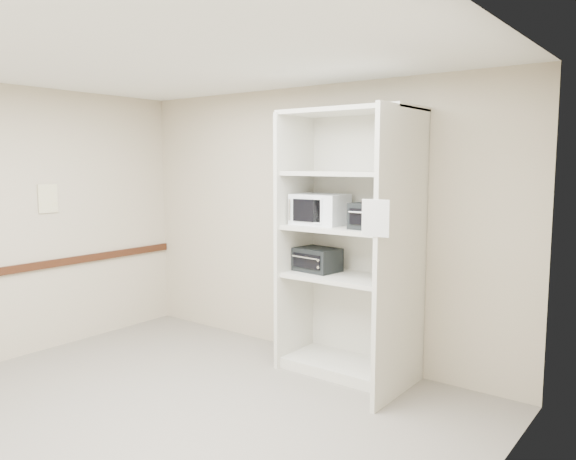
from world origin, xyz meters
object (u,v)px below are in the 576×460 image
Objects in this scene: toaster_oven_upper at (376,216)px; toaster_oven_lower at (317,260)px; microwave at (320,209)px; shelving_unit at (353,253)px.

toaster_oven_lower is (-0.65, 0.06, -0.45)m from toaster_oven_upper.
toaster_oven_lower is at bearing 165.15° from microwave.
microwave is at bearing 178.24° from toaster_oven_upper.
shelving_unit is 0.41m from toaster_oven_lower.
shelving_unit is 6.08× the size of toaster_oven_upper.
microwave is (-0.37, 0.01, 0.38)m from shelving_unit.
toaster_oven_upper is at bearing 1.09° from toaster_oven_lower.
shelving_unit reaches higher than toaster_oven_upper.
toaster_oven_upper is 0.79m from toaster_oven_lower.
toaster_oven_lower is at bearing 177.88° from toaster_oven_upper.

